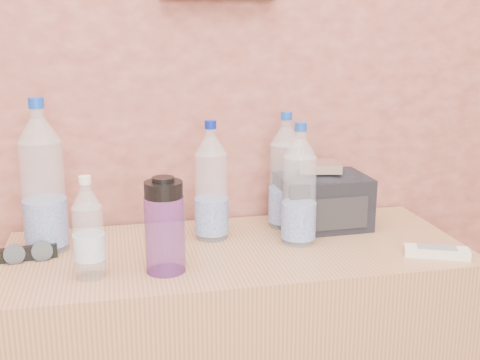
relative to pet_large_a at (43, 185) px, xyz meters
name	(u,v)px	position (x,y,z in m)	size (l,w,h in m)	color
pet_large_a	(43,185)	(0.00, 0.00, 0.00)	(0.10, 0.10, 0.37)	silver
pet_large_b	(211,187)	(0.40, 0.00, -0.03)	(0.08, 0.08, 0.30)	#ABC3DD
pet_large_c	(285,177)	(0.61, 0.05, -0.03)	(0.08, 0.08, 0.31)	white
pet_large_d	(299,191)	(0.60, -0.08, -0.03)	(0.08, 0.08, 0.30)	silver
pet_small	(88,233)	(0.10, -0.18, -0.06)	(0.06, 0.06, 0.22)	#CDE3F9
nalgene_bottle	(165,226)	(0.27, -0.19, -0.06)	(0.09, 0.09, 0.21)	#68318A
sunglasses	(29,253)	(-0.04, -0.06, -0.15)	(0.13, 0.05, 0.03)	black
ac_remote	(437,252)	(0.89, -0.23, -0.15)	(0.15, 0.05, 0.02)	white
toiletry_bag	(322,198)	(0.70, 0.03, -0.08)	(0.23, 0.17, 0.16)	black
foil_packet	(319,166)	(0.68, 0.01, 0.01)	(0.11, 0.09, 0.02)	silver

